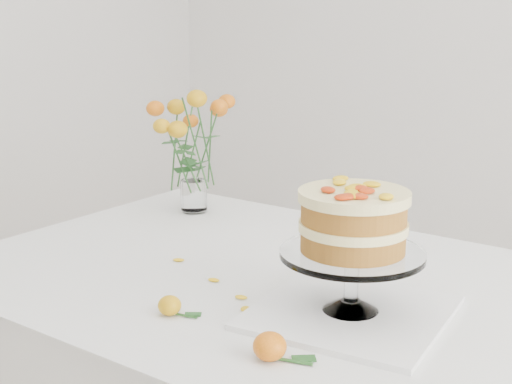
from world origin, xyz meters
TOP-DOWN VIEW (x-y plane):
  - table at (0.00, 0.00)m, footprint 1.43×0.93m
  - napkin at (0.19, -0.09)m, footprint 0.36×0.36m
  - cake_stand at (0.19, -0.09)m, footprint 0.26×0.26m
  - rose_vase at (-0.49, 0.28)m, footprint 0.27×0.27m
  - loose_rose_near at (-0.08, -0.28)m, footprint 0.08×0.04m
  - loose_rose_far at (0.17, -0.31)m, footprint 0.09×0.05m
  - stray_petal_a at (-0.12, -0.10)m, footprint 0.03×0.02m
  - stray_petal_b at (-0.02, -0.14)m, footprint 0.03×0.02m
  - stray_petal_c at (0.02, -0.18)m, footprint 0.03×0.02m
  - stray_petal_d at (-0.26, -0.05)m, footprint 0.03×0.02m

SIDE VIEW (x-z plane):
  - table at x=0.00m, z-range 0.30..1.05m
  - stray_petal_a at x=-0.12m, z-range 0.76..0.76m
  - stray_petal_b at x=-0.02m, z-range 0.76..0.76m
  - stray_petal_c at x=0.02m, z-range 0.76..0.76m
  - stray_petal_d at x=-0.26m, z-range 0.76..0.76m
  - napkin at x=0.19m, z-range 0.76..0.77m
  - loose_rose_near at x=-0.08m, z-range 0.76..0.79m
  - loose_rose_far at x=0.17m, z-range 0.76..0.80m
  - cake_stand at x=0.19m, z-range 0.81..1.04m
  - rose_vase at x=-0.49m, z-range 0.79..1.15m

